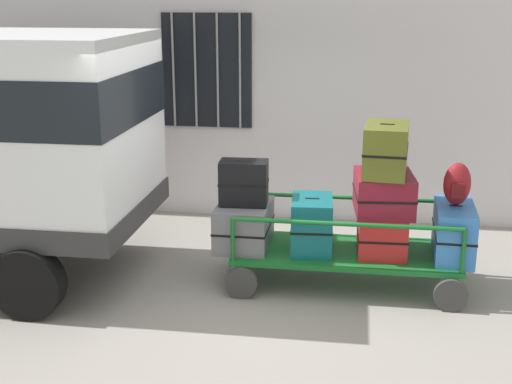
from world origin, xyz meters
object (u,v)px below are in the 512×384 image
(luggage_cart, at_px, (345,255))
(suitcase_center_top, at_px, (386,149))
(suitcase_center_middle, at_px, (384,193))
(suitcase_midright_bottom, at_px, (454,231))
(suitcase_center_bottom, at_px, (381,232))
(suitcase_left_bottom, at_px, (244,225))
(suitcase_midleft_bottom, at_px, (312,224))
(suitcase_left_middle, at_px, (244,183))
(backpack, at_px, (457,184))

(luggage_cart, bearing_deg, suitcase_center_top, -4.11)
(suitcase_center_middle, xyz_separation_m, suitcase_center_top, (0.00, -0.03, 0.46))
(suitcase_center_top, bearing_deg, suitcase_center_middle, 90.00)
(luggage_cart, xyz_separation_m, suitcase_midright_bottom, (1.09, -0.01, 0.33))
(luggage_cart, height_order, suitcase_center_middle, suitcase_center_middle)
(suitcase_center_bottom, height_order, suitcase_midright_bottom, suitcase_midright_bottom)
(suitcase_left_bottom, relative_size, suitcase_midleft_bottom, 1.19)
(suitcase_left_bottom, bearing_deg, suitcase_center_bottom, 0.89)
(suitcase_left_bottom, xyz_separation_m, suitcase_left_middle, (0.00, -0.00, 0.47))
(suitcase_left_bottom, bearing_deg, suitcase_midleft_bottom, -2.52)
(luggage_cart, distance_m, suitcase_center_top, 1.22)
(suitcase_left_bottom, bearing_deg, suitcase_center_middle, 0.34)
(suitcase_center_top, bearing_deg, suitcase_midright_bottom, 1.35)
(suitcase_center_bottom, xyz_separation_m, backpack, (0.72, -0.02, 0.55))
(suitcase_center_top, bearing_deg, luggage_cart, 175.89)
(suitcase_left_bottom, xyz_separation_m, suitcase_center_bottom, (1.45, 0.02, -0.01))
(suitcase_midright_bottom, bearing_deg, backpack, 112.68)
(luggage_cart, xyz_separation_m, backpack, (1.09, -0.00, 0.83))
(suitcase_center_top, distance_m, suitcase_midright_bottom, 1.11)
(suitcase_left_middle, relative_size, suitcase_center_bottom, 0.73)
(suitcase_center_middle, bearing_deg, backpack, -0.45)
(luggage_cart, relative_size, suitcase_center_middle, 3.14)
(suitcase_midleft_bottom, bearing_deg, suitcase_center_top, 0.73)
(suitcase_midleft_bottom, relative_size, suitcase_midright_bottom, 0.78)
(suitcase_center_top, xyz_separation_m, backpack, (0.72, 0.03, -0.34))
(luggage_cart, distance_m, backpack, 1.36)
(suitcase_left_bottom, distance_m, suitcase_midright_bottom, 2.18)
(suitcase_center_middle, distance_m, suitcase_midright_bottom, 0.82)
(luggage_cart, distance_m, suitcase_midleft_bottom, 0.50)
(suitcase_left_bottom, xyz_separation_m, backpack, (2.17, 0.00, 0.54))
(backpack, bearing_deg, suitcase_center_bottom, 178.45)
(luggage_cart, distance_m, suitcase_center_middle, 0.79)
(luggage_cart, bearing_deg, suitcase_center_bottom, 3.03)
(suitcase_midright_bottom, height_order, backpack, backpack)
(suitcase_midleft_bottom, distance_m, suitcase_midright_bottom, 1.45)
(luggage_cart, bearing_deg, suitcase_left_middle, -179.61)
(suitcase_left_bottom, height_order, suitcase_center_top, suitcase_center_top)
(suitcase_center_top, bearing_deg, suitcase_left_middle, 179.26)
(suitcase_left_middle, distance_m, suitcase_midright_bottom, 2.22)
(luggage_cart, height_order, suitcase_left_bottom, suitcase_left_bottom)
(luggage_cart, height_order, suitcase_midright_bottom, suitcase_midright_bottom)
(suitcase_center_bottom, bearing_deg, luggage_cart, -176.97)
(suitcase_left_bottom, distance_m, backpack, 2.24)
(suitcase_left_bottom, xyz_separation_m, suitcase_center_middle, (1.45, 0.01, 0.41))
(suitcase_center_top, relative_size, backpack, 1.71)
(luggage_cart, bearing_deg, suitcase_midleft_bottom, -174.43)
(suitcase_left_bottom, distance_m, suitcase_left_middle, 0.47)
(suitcase_left_middle, xyz_separation_m, suitcase_center_top, (1.45, -0.02, 0.41))
(luggage_cart, xyz_separation_m, suitcase_left_bottom, (-1.09, -0.00, 0.29))
(backpack, bearing_deg, suitcase_left_bottom, -179.92)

